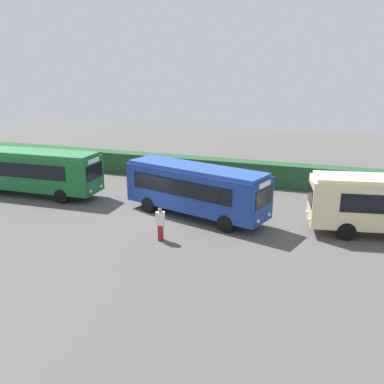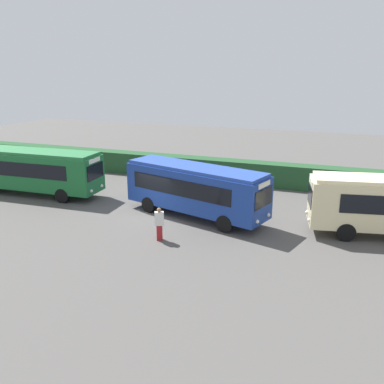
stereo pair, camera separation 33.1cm
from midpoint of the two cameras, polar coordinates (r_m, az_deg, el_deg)
name	(u,v)px [view 2 (the right image)]	position (r m, az deg, el deg)	size (l,w,h in m)	color
ground_plane	(152,216)	(26.32, -5.09, -3.25)	(80.31, 80.31, 0.00)	#514F4C
bus_green	(32,169)	(32.31, -20.69, 2.94)	(10.66, 2.84, 3.25)	#19602D
bus_blue	(195,188)	(25.55, 0.83, 0.55)	(9.52, 4.89, 3.20)	navy
person_left	(159,223)	(22.39, -4.04, -4.24)	(0.55, 0.43, 1.82)	maroon
hedge_row	(202,169)	(34.49, 1.59, 3.19)	(52.15, 1.45, 1.81)	#224C29
traffic_cone	(102,173)	(36.33, -11.92, 2.54)	(0.36, 0.36, 0.60)	orange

